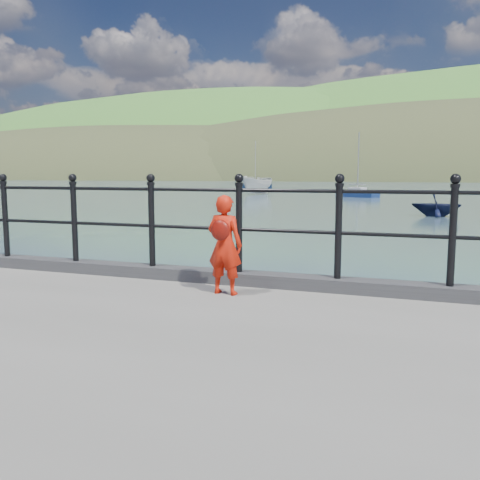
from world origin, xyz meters
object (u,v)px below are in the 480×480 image
at_px(railing, 194,216).
at_px(launch_white, 257,185).
at_px(child, 225,244).
at_px(sailboat_port, 357,194).
at_px(launch_navy, 436,204).
at_px(sailboat_left, 255,186).

bearing_deg(railing, launch_white, 106.75).
distance_m(child, launch_white, 53.23).
relative_size(railing, child, 16.25).
distance_m(launch_white, sailboat_port, 12.11).
distance_m(railing, child, 0.89).
distance_m(launch_navy, sailboat_left, 58.18).
relative_size(launch_navy, sailboat_left, 0.32).
relative_size(launch_white, launch_navy, 2.16).
xyz_separation_m(child, launch_navy, (2.89, 25.03, -0.89)).
xyz_separation_m(railing, sailboat_left, (-23.58, 75.94, -1.48)).
distance_m(railing, sailboat_port, 47.47).
relative_size(child, launch_navy, 0.43).
height_order(launch_white, sailboat_port, sailboat_port).
height_order(child, sailboat_port, sailboat_port).
xyz_separation_m(launch_white, launch_navy, (18.65, -25.81, -0.39)).
bearing_deg(launch_white, sailboat_port, 1.47).
relative_size(child, sailboat_left, 0.14).
xyz_separation_m(railing, launch_white, (-15.13, 50.28, -0.75)).
xyz_separation_m(launch_navy, sailboat_left, (-27.10, 51.48, -0.34)).
height_order(railing, child, railing).
bearing_deg(child, launch_navy, -92.50).
distance_m(launch_white, sailboat_left, 27.03).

